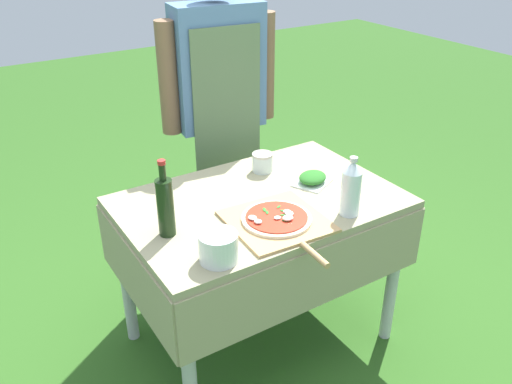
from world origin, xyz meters
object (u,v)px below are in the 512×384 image
at_px(oil_bottle, 165,206).
at_px(herb_container, 312,178).
at_px(person_cook, 220,98).
at_px(prep_table, 260,222).
at_px(water_bottle, 351,188).
at_px(sauce_jar, 262,163).
at_px(mixing_tub, 218,247).
at_px(pizza_on_peel, 278,221).

relative_size(oil_bottle, herb_container, 1.48).
bearing_deg(oil_bottle, person_cook, 49.01).
distance_m(person_cook, herb_container, 0.73).
xyz_separation_m(prep_table, herb_container, (0.28, 0.00, 0.14)).
relative_size(water_bottle, sauce_jar, 2.60).
xyz_separation_m(water_bottle, herb_container, (0.04, 0.30, -0.10)).
distance_m(person_cook, mixing_tub, 1.16).
relative_size(prep_table, mixing_tub, 8.46).
distance_m(prep_table, sauce_jar, 0.32).
relative_size(water_bottle, herb_container, 1.21).
bearing_deg(prep_table, herb_container, 0.15).
height_order(water_bottle, herb_container, water_bottle).
bearing_deg(oil_bottle, sauce_jar, 23.92).
bearing_deg(herb_container, prep_table, -179.85).
xyz_separation_m(water_bottle, sauce_jar, (-0.08, 0.52, -0.08)).
distance_m(person_cook, oil_bottle, 0.99).
bearing_deg(water_bottle, herb_container, 81.84).
bearing_deg(person_cook, pizza_on_peel, 81.56).
xyz_separation_m(pizza_on_peel, herb_container, (0.33, 0.21, 0.01)).
xyz_separation_m(oil_bottle, sauce_jar, (0.61, 0.27, -0.08)).
bearing_deg(person_cook, oil_bottle, 55.89).
height_order(person_cook, water_bottle, person_cook).
bearing_deg(herb_container, water_bottle, -98.16).
height_order(person_cook, herb_container, person_cook).
bearing_deg(pizza_on_peel, oil_bottle, 160.72).
bearing_deg(water_bottle, prep_table, 128.79).
height_order(pizza_on_peel, water_bottle, water_bottle).
bearing_deg(prep_table, mixing_tub, -140.72).
height_order(water_bottle, sauce_jar, water_bottle).
bearing_deg(water_bottle, pizza_on_peel, 162.40).
bearing_deg(pizza_on_peel, herb_container, 35.09).
bearing_deg(herb_container, pizza_on_peel, -148.02).
relative_size(person_cook, oil_bottle, 5.43).
height_order(person_cook, mixing_tub, person_cook).
xyz_separation_m(prep_table, person_cook, (0.20, 0.70, 0.33)).
bearing_deg(prep_table, person_cook, 74.13).
distance_m(herb_container, mixing_tub, 0.71).
xyz_separation_m(herb_container, sauce_jar, (-0.12, 0.23, 0.02)).
bearing_deg(oil_bottle, mixing_tub, -72.16).
height_order(herb_container, mixing_tub, mixing_tub).
distance_m(pizza_on_peel, oil_bottle, 0.44).
distance_m(person_cook, water_bottle, 1.00).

